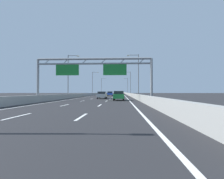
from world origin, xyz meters
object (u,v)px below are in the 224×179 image
(streetlamp_left_far, at_px, (93,82))
(white_car, at_px, (121,93))
(yellow_car, at_px, (119,94))
(green_car, at_px, (119,96))
(sign_gantry, at_px, (93,68))
(streetlamp_right_distant, at_px, (127,85))
(streetlamp_right_far, at_px, (130,82))
(silver_car, at_px, (102,95))
(streetlamp_left_mid, at_px, (69,74))
(streetlamp_right_mid, at_px, (137,73))
(streetlamp_left_distant, at_px, (102,85))
(blue_car, at_px, (110,94))

(streetlamp_left_far, bearing_deg, white_car, 76.90)
(yellow_car, bearing_deg, green_car, -89.68)
(sign_gantry, distance_m, streetlamp_right_distant, 86.06)
(yellow_car, bearing_deg, streetlamp_right_far, 81.61)
(sign_gantry, distance_m, silver_car, 11.37)
(streetlamp_right_distant, bearing_deg, streetlamp_right_far, -90.00)
(streetlamp_left_mid, xyz_separation_m, silver_car, (7.63, -3.24, -4.65))
(white_car, relative_size, silver_car, 0.94)
(streetlamp_right_mid, xyz_separation_m, streetlamp_right_distant, (0.00, 71.88, 0.00))
(silver_car, bearing_deg, sign_gantry, -91.42)
(streetlamp_left_mid, distance_m, streetlamp_left_distant, 71.88)
(streetlamp_right_far, bearing_deg, green_car, -94.76)
(streetlamp_left_mid, distance_m, blue_car, 25.26)
(streetlamp_left_mid, distance_m, silver_car, 9.50)
(streetlamp_left_mid, distance_m, streetlamp_right_distant, 73.42)
(streetlamp_left_mid, height_order, green_car, streetlamp_left_mid)
(streetlamp_right_distant, bearing_deg, streetlamp_left_far, -112.56)
(streetlamp_left_mid, xyz_separation_m, blue_car, (7.68, 23.61, -4.64))
(streetlamp_left_mid, bearing_deg, streetlamp_right_far, 67.44)
(streetlamp_left_distant, xyz_separation_m, yellow_car, (10.95, -62.94, -4.60))
(sign_gantry, xyz_separation_m, streetlamp_right_mid, (7.56, 13.84, 0.56))
(streetlamp_left_far, height_order, yellow_car, streetlamp_left_far)
(streetlamp_right_distant, bearing_deg, yellow_car, -93.62)
(streetlamp_left_distant, bearing_deg, streetlamp_left_far, -90.00)
(sign_gantry, bearing_deg, streetlamp_left_mid, 118.02)
(streetlamp_left_distant, bearing_deg, green_car, -82.36)
(sign_gantry, xyz_separation_m, streetlamp_right_far, (7.56, 49.78, 0.56))
(streetlamp_right_far, distance_m, streetlamp_right_distant, 35.94)
(streetlamp_right_mid, xyz_separation_m, white_car, (-3.63, 84.48, -4.65))
(streetlamp_left_distant, height_order, blue_car, streetlamp_left_distant)
(streetlamp_right_far, xyz_separation_m, streetlamp_left_distant, (-14.93, 35.94, 0.00))
(streetlamp_right_distant, distance_m, green_car, 82.67)
(sign_gantry, distance_m, streetlamp_left_mid, 15.69)
(blue_car, bearing_deg, green_car, -84.35)
(sign_gantry, height_order, yellow_car, sign_gantry)
(sign_gantry, height_order, white_car, sign_gantry)
(green_car, bearing_deg, white_car, 89.86)
(streetlamp_left_mid, distance_m, streetlamp_right_mid, 14.93)
(streetlamp_right_mid, relative_size, blue_car, 2.04)
(streetlamp_left_mid, bearing_deg, yellow_car, 39.23)
(streetlamp_left_mid, xyz_separation_m, streetlamp_right_distant, (14.93, 71.88, 0.00))
(streetlamp_right_far, xyz_separation_m, white_car, (-3.63, 48.54, -4.65))
(streetlamp_left_mid, xyz_separation_m, white_car, (11.30, 84.48, -4.65))
(streetlamp_left_far, height_order, blue_car, streetlamp_left_far)
(blue_car, bearing_deg, streetlamp_left_mid, -108.01)
(streetlamp_left_far, bearing_deg, silver_car, -78.98)
(white_car, bearing_deg, green_car, -90.14)
(streetlamp_left_far, relative_size, streetlamp_right_distant, 1.00)
(streetlamp_right_far, xyz_separation_m, silver_car, (-7.30, -39.18, -4.65))
(green_car, bearing_deg, silver_car, 115.07)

